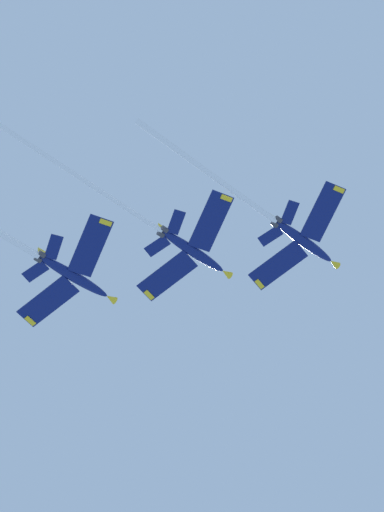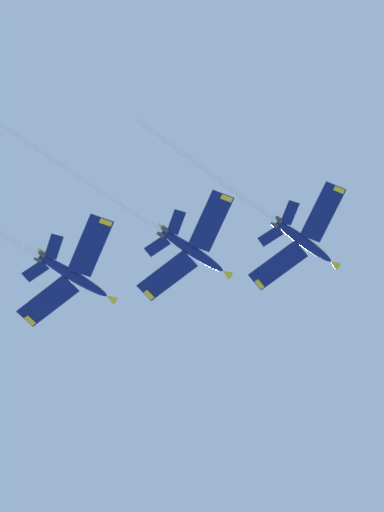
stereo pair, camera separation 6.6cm
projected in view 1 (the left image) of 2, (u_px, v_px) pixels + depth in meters
The scene contains 3 objects.
jet_lead at pixel (276, 222), 116.86m from camera, with size 19.57×37.59×10.98m.
jet_second at pixel (164, 233), 113.99m from camera, with size 19.56×41.10×12.58m.
jet_third at pixel (28, 249), 109.90m from camera, with size 19.56×40.34×12.41m.
Camera 1 is at (-3.84, 43.00, 1.88)m, focal length 54.91 mm.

